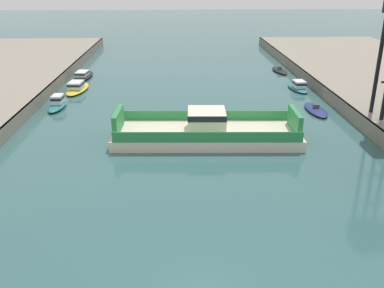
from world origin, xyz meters
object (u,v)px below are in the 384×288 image
object	(u,v)px
moored_boat_near_left	(298,86)
chain_ferry	(206,131)
moored_boat_far_left	(57,103)
moored_boat_mid_right	(280,70)
moored_boat_upstream_a	(77,87)
moored_boat_mid_left	(83,76)
moored_boat_near_right	(316,110)

from	to	relation	value
moored_boat_near_left	chain_ferry	bearing A→B (deg)	-126.89
moored_boat_near_left	moored_boat_far_left	size ratio (longest dim) A/B	1.12
moored_boat_mid_right	moored_boat_upstream_a	distance (m)	36.03
moored_boat_mid_left	moored_boat_upstream_a	size ratio (longest dim) A/B	1.04
moored_boat_mid_left	moored_boat_mid_right	bearing A→B (deg)	6.53
moored_boat_mid_left	moored_boat_mid_right	distance (m)	34.86
moored_boat_far_left	moored_boat_near_right	bearing A→B (deg)	-4.65
moored_boat_near_right	moored_boat_upstream_a	xyz separation A→B (m)	(-33.12, 11.49, 0.33)
moored_boat_near_left	moored_boat_near_right	xyz separation A→B (m)	(-0.67, -11.05, -0.31)
moored_boat_near_left	moored_boat_upstream_a	xyz separation A→B (m)	(-33.80, 0.44, 0.02)
chain_ferry	moored_boat_far_left	bearing A→B (deg)	146.79
moored_boat_far_left	moored_boat_mid_right	bearing A→B (deg)	31.38
moored_boat_near_left	moored_boat_far_left	world-z (taller)	moored_boat_far_left
moored_boat_near_left	moored_boat_upstream_a	bearing A→B (deg)	179.26
moored_boat_near_right	moored_boat_upstream_a	bearing A→B (deg)	160.87
moored_boat_near_right	moored_boat_upstream_a	size ratio (longest dim) A/B	0.83
moored_boat_near_right	moored_boat_mid_right	distance (m)	23.84
moored_boat_near_right	moored_boat_mid_left	world-z (taller)	moored_boat_mid_left
moored_boat_mid_left	moored_boat_upstream_a	world-z (taller)	moored_boat_upstream_a
moored_boat_mid_left	moored_boat_mid_right	xyz separation A→B (m)	(34.63, 3.96, -0.24)
moored_boat_near_right	moored_boat_mid_right	bearing A→B (deg)	88.25
moored_boat_near_right	moored_boat_near_left	bearing A→B (deg)	86.52
moored_boat_near_right	moored_boat_mid_left	distance (m)	39.30
moored_boat_mid_right	moored_boat_upstream_a	xyz separation A→B (m)	(-33.85, -12.34, 0.32)
moored_boat_mid_left	moored_boat_mid_right	world-z (taller)	moored_boat_mid_left
moored_boat_near_left	moored_boat_mid_right	distance (m)	12.78
moored_boat_near_left	moored_boat_near_right	size ratio (longest dim) A/B	0.96
chain_ferry	moored_boat_mid_left	world-z (taller)	chain_ferry
moored_boat_upstream_a	moored_boat_near_right	bearing A→B (deg)	-19.13
moored_boat_mid_right	moored_boat_upstream_a	world-z (taller)	moored_boat_upstream_a
moored_boat_upstream_a	moored_boat_near_left	bearing A→B (deg)	-0.74
moored_boat_near_left	moored_boat_near_right	bearing A→B (deg)	-93.48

